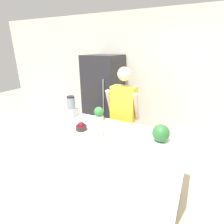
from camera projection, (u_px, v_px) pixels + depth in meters
ground_plane at (99, 201)px, 2.34m from camera, size 14.00×14.00×0.00m
wall_back at (148, 80)px, 3.58m from camera, size 8.00×0.06×2.60m
counter_island at (111, 159)px, 2.47m from camera, size 1.91×0.70×0.90m
refrigerator at (104, 99)px, 3.73m from camera, size 0.66×0.74×1.80m
person at (123, 116)px, 2.90m from camera, size 0.53×0.27×1.66m
cutting_board at (159, 141)px, 2.03m from camera, size 0.39×0.23×0.01m
watermelon at (161, 133)px, 2.00m from camera, size 0.20×0.20×0.20m
bowl_cherries at (81, 127)px, 2.32m from camera, size 0.15×0.15×0.11m
bowl_cream at (96, 132)px, 2.18m from camera, size 0.17×0.17×0.12m
blender at (71, 107)px, 2.76m from camera, size 0.15×0.15×0.33m
potted_plant at (99, 114)px, 2.58m from camera, size 0.14×0.14×0.22m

